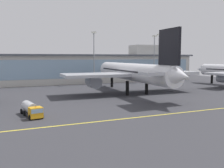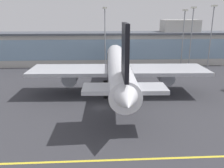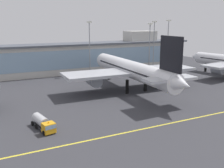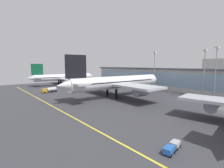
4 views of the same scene
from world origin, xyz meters
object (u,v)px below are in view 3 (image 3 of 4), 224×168
at_px(airliner_near_right, 132,70).
at_px(apron_light_mast_centre, 90,41).
at_px(apron_light_mast_far_east, 150,40).
at_px(apron_light_mast_west, 168,37).
at_px(apron_light_mast_east, 154,38).
at_px(fuel_tanker_truck, 43,123).

height_order(airliner_near_right, apron_light_mast_centre, apron_light_mast_centre).
height_order(apron_light_mast_centre, apron_light_mast_far_east, apron_light_mast_centre).
xyz_separation_m(airliner_near_right, apron_light_mast_west, (39.83, 30.60, 8.93)).
xyz_separation_m(airliner_near_right, apron_light_mast_far_east, (28.34, 30.38, 8.02)).
distance_m(airliner_near_right, apron_light_mast_east, 46.90).
relative_size(apron_light_mast_west, apron_light_mast_east, 1.02).
xyz_separation_m(apron_light_mast_east, apron_light_mast_far_east, (-4.20, -2.27, -0.57)).
bearing_deg(apron_light_mast_centre, apron_light_mast_west, -3.53).
relative_size(fuel_tanker_truck, apron_light_mast_far_east, 0.39).
xyz_separation_m(fuel_tanker_truck, apron_light_mast_west, (76.34, 52.68, 14.90)).
distance_m(airliner_near_right, fuel_tanker_truck, 43.08).
xyz_separation_m(apron_light_mast_west, apron_light_mast_centre, (-42.58, 2.62, -0.43)).
distance_m(fuel_tanker_truck, apron_light_mast_west, 93.94).
height_order(fuel_tanker_truck, apron_light_mast_east, apron_light_mast_east).
bearing_deg(airliner_near_right, apron_light_mast_east, -42.89).
bearing_deg(airliner_near_right, apron_light_mast_west, -50.46).
bearing_deg(fuel_tanker_truck, airliner_near_right, 111.28).
xyz_separation_m(apron_light_mast_centre, apron_light_mast_far_east, (31.09, -2.84, -0.48)).
bearing_deg(apron_light_mast_centre, apron_light_mast_far_east, -5.22).
xyz_separation_m(apron_light_mast_centre, apron_light_mast_east, (35.29, -0.57, 0.09)).
relative_size(apron_light_mast_west, apron_light_mast_far_east, 1.07).
height_order(airliner_near_right, apron_light_mast_east, apron_light_mast_east).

